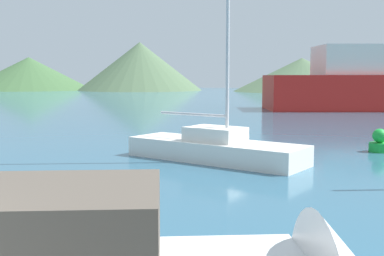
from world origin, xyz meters
name	(u,v)px	position (x,y,z in m)	size (l,w,h in m)	color
sailboat_inner	(215,147)	(1.27, 14.52, 0.50)	(6.75, 4.43, 10.21)	white
buoy_marker	(379,142)	(7.29, 17.83, 0.38)	(0.80, 0.80, 0.92)	green
hill_west	(29,73)	(-53.10, 93.73, 3.56)	(27.24, 27.24, 7.11)	#3D6038
hill_central	(140,66)	(-28.43, 95.96, 5.07)	(26.25, 26.25, 10.13)	#4C6647
hill_east	(302,75)	(5.05, 94.74, 3.26)	(26.63, 26.63, 6.51)	#4C6647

